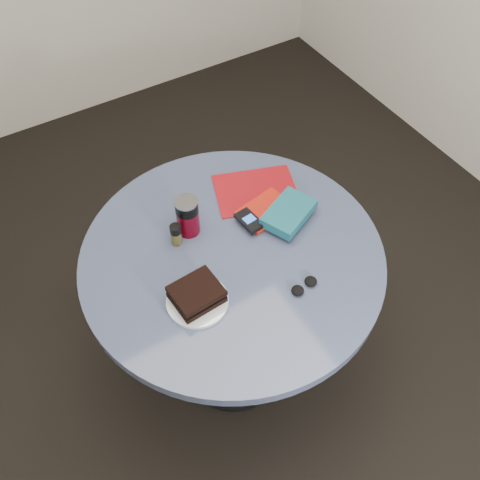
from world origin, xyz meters
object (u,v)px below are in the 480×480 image
table (233,282)px  plate (197,301)px  magazine (256,191)px  headphones (304,286)px  soda_can (188,216)px  novel (289,213)px  mp3_player (249,221)px  sandwich (197,294)px  pepper_grinder (176,235)px  red_book (265,210)px

table → plate: (-0.19, -0.11, 0.17)m
magazine → headphones: headphones is taller
soda_can → novel: size_ratio=0.77×
soda_can → headphones: 0.44m
mp3_player → plate: bearing=-148.9°
table → sandwich: 0.29m
pepper_grinder → mp3_player: pepper_grinder is taller
mp3_player → novel: bearing=-20.3°
plate → red_book: bearing=28.4°
soda_can → pepper_grinder: size_ratio=1.73×
plate → pepper_grinder: (0.05, 0.24, 0.04)m
table → plate: size_ratio=5.24×
soda_can → red_book: bearing=-14.0°
sandwich → soda_can: size_ratio=1.06×
table → soda_can: (-0.07, 0.16, 0.24)m
table → pepper_grinder: size_ratio=12.00×
plate → novel: novel is taller
table → magazine: (0.22, 0.20, 0.17)m
table → novel: 0.31m
soda_can → plate: bearing=-112.7°
soda_can → magazine: soda_can is taller
sandwich → headphones: sandwich is taller
pepper_grinder → headphones: 0.45m
sandwich → headphones: (0.31, -0.13, -0.03)m
sandwich → pepper_grinder: (0.05, 0.24, 0.00)m
magazine → headphones: 0.44m
sandwich → magazine: bearing=36.9°
mp3_player → sandwich: bearing=-149.4°
pepper_grinder → red_book: 0.32m
table → magazine: size_ratio=3.47×
sandwich → magazine: 0.50m
novel → mp3_player: bearing=135.2°
soda_can → red_book: size_ratio=0.79×
magazine → mp3_player: size_ratio=2.74×
red_book → novel: 0.09m
plate → soda_can: soda_can is taller
table → sandwich: bearing=-150.9°
magazine → red_book: red_book is taller
sandwich → headphones: 0.33m
pepper_grinder → novel: bearing=-16.4°
magazine → mp3_player: 0.17m
magazine → table: bearing=-118.2°
magazine → mp3_player: (-0.11, -0.13, 0.03)m
red_book → mp3_player: 0.08m
soda_can → magazine: bearing=7.6°
headphones → novel: bearing=65.9°
pepper_grinder → red_book: pepper_grinder is taller
plate → red_book: (0.37, 0.20, 0.01)m
pepper_grinder → soda_can: bearing=24.6°
table → plate: 0.27m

